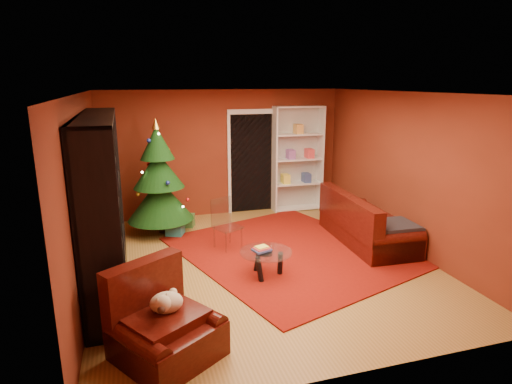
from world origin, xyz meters
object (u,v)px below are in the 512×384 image
object	(u,v)px
gift_box_green	(188,220)
acrylic_chair	(228,227)
media_unit	(103,203)
white_bookshelf	(298,159)
sofa	(368,218)
dog	(167,302)
coffee_table	(266,263)
gift_box_red	(171,214)
gift_box_teal	(175,228)
rug	(289,252)
armchair	(167,323)
christmas_tree	(159,178)

from	to	relation	value
gift_box_green	acrylic_chair	xyz separation A→B (m)	(0.49, -1.37, 0.27)
media_unit	gift_box_green	bearing A→B (deg)	56.04
white_bookshelf	sofa	world-z (taller)	white_bookshelf
dog	coffee_table	world-z (taller)	dog
gift_box_red	acrylic_chair	world-z (taller)	acrylic_chair
gift_box_teal	dog	distance (m)	3.59
white_bookshelf	sofa	size ratio (longest dim) A/B	1.12
rug	sofa	world-z (taller)	sofa
white_bookshelf	dog	size ratio (longest dim) A/B	5.79
dog	acrylic_chair	world-z (taller)	acrylic_chair
media_unit	gift_box_red	bearing A→B (deg)	66.08
gift_box_red	sofa	xyz separation A→B (m)	(3.19, -2.22, 0.32)
white_bookshelf	coffee_table	distance (m)	3.58
white_bookshelf	armchair	xyz separation A→B (m)	(-3.22, -4.53, -0.74)
armchair	coffee_table	xyz separation A→B (m)	(1.54, 1.51, -0.19)
sofa	coffee_table	distance (m)	2.28
gift_box_green	sofa	distance (m)	3.41
sofa	acrylic_chair	xyz separation A→B (m)	(-2.42, 0.38, -0.06)
media_unit	dog	size ratio (longest dim) A/B	7.65
dog	christmas_tree	bearing A→B (deg)	53.55
armchair	gift_box_green	bearing A→B (deg)	46.34
rug	white_bookshelf	bearing A→B (deg)	65.49
gift_box_red	sofa	distance (m)	3.90
dog	sofa	size ratio (longest dim) A/B	0.19
coffee_table	acrylic_chair	distance (m)	1.22
white_bookshelf	dog	distance (m)	5.52
gift_box_green	dog	size ratio (longest dim) A/B	0.60
christmas_tree	sofa	xyz separation A→B (m)	(3.43, -1.53, -0.60)
white_bookshelf	coffee_table	size ratio (longest dim) A/B	3.04
rug	acrylic_chair	size ratio (longest dim) A/B	4.62
media_unit	gift_box_teal	world-z (taller)	media_unit
armchair	white_bookshelf	bearing A→B (deg)	21.40
christmas_tree	white_bookshelf	bearing A→B (deg)	13.05
rug	gift_box_red	bearing A→B (deg)	127.08
armchair	sofa	bearing A→B (deg)	-0.98
rug	dog	bearing A→B (deg)	-134.82
gift_box_teal	white_bookshelf	world-z (taller)	white_bookshelf
media_unit	gift_box_red	world-z (taller)	media_unit
rug	white_bookshelf	world-z (taller)	white_bookshelf
sofa	rug	bearing A→B (deg)	94.45
media_unit	gift_box_teal	bearing A→B (deg)	56.06
christmas_tree	white_bookshelf	distance (m)	3.07
gift_box_green	white_bookshelf	bearing A→B (deg)	11.11
gift_box_teal	sofa	distance (m)	3.47
media_unit	gift_box_teal	xyz separation A→B (m)	(1.09, 1.67, -1.03)
gift_box_green	dog	bearing A→B (deg)	-100.47
coffee_table	gift_box_red	bearing A→B (deg)	109.48
media_unit	white_bookshelf	world-z (taller)	media_unit
media_unit	gift_box_teal	distance (m)	2.25
rug	acrylic_chair	world-z (taller)	acrylic_chair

